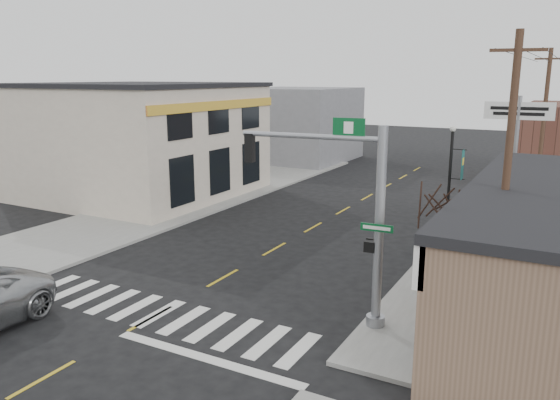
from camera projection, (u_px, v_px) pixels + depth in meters
The scene contains 18 objects.
ground at pixel (151, 318), 17.11m from camera, with size 140.00×140.00×0.00m, color black.
sidewalk_right at pixel (507, 247), 24.05m from camera, with size 6.00×38.00×0.13m, color gray.
sidewalk_left at pixel (183, 203), 32.42m from camera, with size 6.00×38.00×0.13m, color gray.
center_line at pixel (274, 249), 23.96m from camera, with size 0.12×56.00×0.01m, color gold.
crosswalk at pixel (159, 313), 17.45m from camera, with size 11.00×2.20×0.01m, color silver.
left_building at pixel (140, 141), 34.39m from camera, with size 12.00×12.00×6.80m, color beige.
bldg_distant_left at pixel (297, 124), 48.94m from camera, with size 9.00×10.00×6.40m, color slate.
traffic_signal_pole at pixel (356, 204), 15.89m from camera, with size 4.85×0.38×6.14m.
guide_sign at pixel (478, 223), 20.75m from camera, with size 1.62×0.14×2.83m.
fire_hydrant at pixel (433, 303), 17.15m from camera, with size 0.19×0.19×0.61m.
ped_crossing_sign at pixel (475, 209), 22.28m from camera, with size 1.14×0.08×2.95m.
lamp_post at pixel (451, 174), 24.63m from camera, with size 0.67×0.53×5.15m.
dance_center_sign at pixel (517, 130), 25.16m from camera, with size 3.02×0.19×6.42m.
bare_tree at pixel (441, 195), 17.56m from camera, with size 2.27×2.27×4.53m.
shrub_front at pixel (515, 318), 15.63m from camera, with size 1.37×1.37×1.03m, color #213B1B.
shrub_back at pixel (538, 274), 19.39m from camera, with size 1.14×1.14×0.86m, color black.
utility_pole_near at pixel (506, 180), 15.70m from camera, with size 1.49×0.22×8.55m.
utility_pole_far at pixel (543, 128), 29.88m from camera, with size 1.52×0.23×8.77m.
Camera 1 is at (11.13, -12.00, 7.43)m, focal length 35.00 mm.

